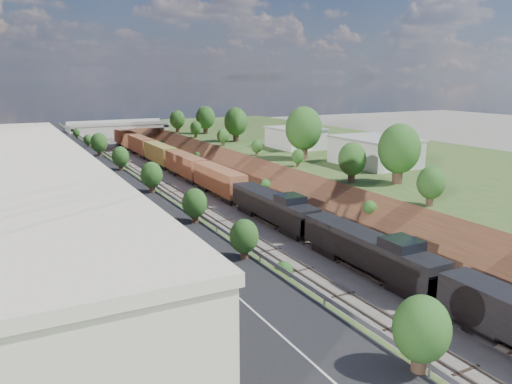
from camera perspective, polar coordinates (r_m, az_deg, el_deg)
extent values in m
cube|color=#335322|center=(91.41, 14.52, 2.68)|extent=(44.00, 180.00, 5.00)
cube|color=brown|center=(71.07, -13.14, -2.18)|extent=(10.00, 180.00, 10.00)
cube|color=brown|center=(79.13, 2.45, -0.31)|extent=(10.00, 180.00, 10.00)
cube|color=gray|center=(73.46, -6.79, -1.37)|extent=(1.58, 180.00, 0.18)
cube|color=gray|center=(75.38, -3.10, -0.92)|extent=(1.58, 180.00, 0.18)
cube|color=black|center=(69.03, -16.96, 1.45)|extent=(8.00, 180.00, 0.10)
cube|color=#99999E|center=(69.77, -13.69, 2.19)|extent=(0.06, 171.00, 0.30)
cube|color=brown|center=(46.31, -27.13, -3.59)|extent=(14.00, 62.00, 2.20)
cube|color=gray|center=(130.57, -20.35, 5.54)|extent=(1.50, 8.00, 6.20)
cube|color=gray|center=(135.33, -10.62, 6.35)|extent=(1.50, 8.00, 6.20)
cube|color=gray|center=(132.15, -15.48, 7.31)|extent=(24.00, 8.00, 1.00)
cube|color=gray|center=(128.19, -15.12, 7.53)|extent=(24.00, 0.30, 0.80)
cube|color=gray|center=(135.99, -15.87, 7.77)|extent=(24.00, 0.30, 0.80)
cube|color=silver|center=(78.56, 13.41, 4.45)|extent=(9.00, 12.00, 4.00)
cube|color=silver|center=(95.88, 4.55, 6.12)|extent=(8.00, 10.00, 3.60)
cylinder|color=#473323|center=(65.59, 15.87, 2.07)|extent=(1.30, 1.30, 2.62)
ellipsoid|color=#2A521D|center=(65.09, 16.04, 4.79)|extent=(5.25, 5.25, 6.30)
cylinder|color=#473323|center=(33.42, 2.79, -9.08)|extent=(0.66, 0.66, 1.22)
ellipsoid|color=#2A521D|center=(32.90, 2.82, -6.71)|extent=(2.45, 2.45, 2.94)
cube|color=black|center=(48.67, 12.71, -6.38)|extent=(2.92, 17.54, 2.79)
cube|color=black|center=(63.27, 1.89, -1.56)|extent=(2.92, 17.54, 2.79)
cube|color=brown|center=(107.61, -10.98, 4.44)|extent=(2.92, 78.06, 3.51)
imported|color=black|center=(41.84, -10.03, -4.31)|extent=(3.80, 5.99, 1.54)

